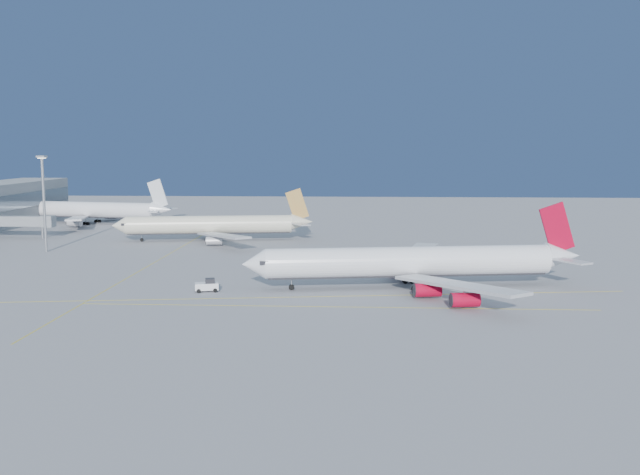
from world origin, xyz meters
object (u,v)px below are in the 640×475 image
Objects in this scene: airliner_third at (93,210)px; light_mast at (44,195)px; airliner_etihad at (214,225)px; airliner_virgin at (416,262)px; pushback_tug at (207,286)px.

light_mast reaches higher than airliner_third.
light_mast is (12.58, -66.33, 9.90)m from airliner_third.
airliner_etihad is 47.55m from light_mast.
light_mast is at bearing -157.54° from airliner_etihad.
airliner_virgin is 102.78m from light_mast.
airliner_third is (-105.85, 108.40, -0.11)m from airliner_virgin.
airliner_third is (-52.23, 42.15, 0.29)m from airliner_etihad.
airliner_etihad reaches higher than pushback_tug.
airliner_virgin is at bearing -24.28° from light_mast.
airliner_virgin is at bearing -36.04° from airliner_third.
airliner_third is 12.56× the size of pushback_tug.
airliner_etihad is 73.75m from pushback_tug.
light_mast is at bearing 146.51° from airliner_virgin.
pushback_tug is at bearing -42.25° from light_mast.
airliner_virgin is 40.81m from pushback_tug.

